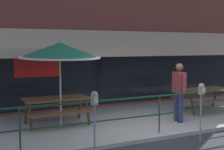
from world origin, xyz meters
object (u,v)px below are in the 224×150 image
at_px(picnic_table_left, 57,103).
at_px(pedestrian_walking, 179,89).
at_px(parking_meter_far, 201,95).
at_px(picnic_table_centre, 204,93).
at_px(parking_meter_near, 94,105).
at_px(patio_umbrella_left, 60,51).

distance_m(picnic_table_left, pedestrian_walking, 3.52).
relative_size(pedestrian_walking, parking_meter_far, 1.20).
bearing_deg(picnic_table_left, parking_meter_far, -44.68).
relative_size(picnic_table_centre, pedestrian_walking, 1.05).
xyz_separation_m(picnic_table_centre, parking_meter_far, (-2.28, -2.38, 0.44)).
relative_size(picnic_table_centre, parking_meter_near, 1.27).
xyz_separation_m(pedestrian_walking, parking_meter_near, (-3.32, -1.60, 0.09)).
distance_m(parking_meter_near, parking_meter_far, 2.80).
distance_m(picnic_table_left, patio_umbrella_left, 1.52).
height_order(picnic_table_left, parking_meter_near, parking_meter_near).
relative_size(picnic_table_centre, parking_meter_far, 1.27).
relative_size(pedestrian_walking, parking_meter_near, 1.20).
distance_m(picnic_table_left, parking_meter_near, 2.86).
distance_m(picnic_table_left, picnic_table_centre, 5.05).
distance_m(patio_umbrella_left, parking_meter_near, 2.66).
xyz_separation_m(patio_umbrella_left, parking_meter_far, (2.76, -2.35, -1.03)).
height_order(patio_umbrella_left, parking_meter_far, patio_umbrella_left).
bearing_deg(picnic_table_left, patio_umbrella_left, -90.00).
xyz_separation_m(picnic_table_left, patio_umbrella_left, (-0.00, -0.38, 1.47)).
bearing_deg(pedestrian_walking, parking_meter_near, -154.22).
bearing_deg(parking_meter_far, picnic_table_left, 135.32).
bearing_deg(parking_meter_near, picnic_table_centre, 25.95).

